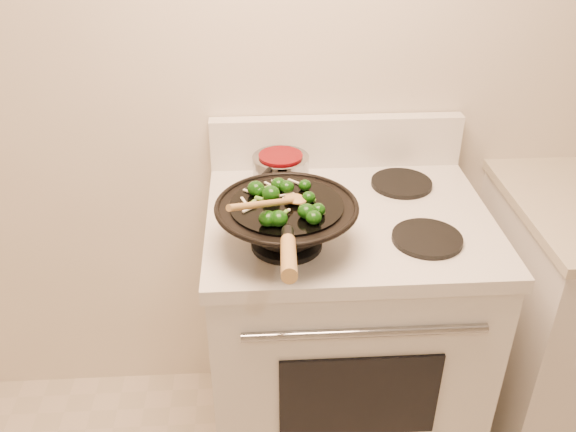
{
  "coord_description": "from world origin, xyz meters",
  "views": [
    {
      "loc": [
        -0.53,
        -0.26,
        1.78
      ],
      "look_at": [
        -0.45,
        1.01,
        1.01
      ],
      "focal_mm": 38.0,
      "sensor_mm": 36.0,
      "label": 1
    }
  ],
  "objects": [
    {
      "name": "wok",
      "position": [
        -0.46,
        1.02,
        0.99
      ],
      "size": [
        0.35,
        0.59,
        0.21
      ],
      "color": "black",
      "rests_on": "stove"
    },
    {
      "name": "wooden_spoon",
      "position": [
        -0.48,
        0.97,
        1.08
      ],
      "size": [
        0.2,
        0.23,
        0.11
      ],
      "color": "#A87B42",
      "rests_on": "wok"
    },
    {
      "name": "stove",
      "position": [
        -0.28,
        1.17,
        0.47
      ],
      "size": [
        0.78,
        0.67,
        1.08
      ],
      "color": "white",
      "rests_on": "ground"
    },
    {
      "name": "stirfry",
      "position": [
        -0.47,
        1.0,
        1.06
      ],
      "size": [
        0.21,
        0.24,
        0.04
      ],
      "color": "#0D3708",
      "rests_on": "wok"
    },
    {
      "name": "saucepan",
      "position": [
        -0.46,
        1.32,
        0.98
      ],
      "size": [
        0.17,
        0.25,
        0.1
      ],
      "color": "gray",
      "rests_on": "stove"
    }
  ]
}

